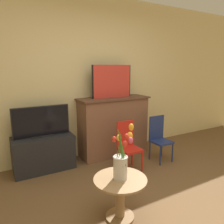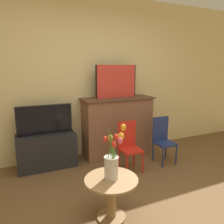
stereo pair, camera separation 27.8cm
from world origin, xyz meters
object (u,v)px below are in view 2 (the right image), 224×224
painting (116,81)px  vase_tulips (112,161)px  chair_blue (163,138)px  tv_monitor (45,120)px  chair_red (129,144)px

painting → vase_tulips: painting is taller
painting → chair_blue: painting is taller
painting → chair_blue: 1.21m
tv_monitor → chair_blue: size_ratio=1.11×
vase_tulips → painting: bearing=63.6°
chair_red → chair_blue: size_ratio=1.00×
chair_red → tv_monitor: bearing=151.1°
tv_monitor → chair_red: bearing=-28.9°
tv_monitor → chair_blue: 1.88m
painting → chair_red: size_ratio=0.99×
chair_red → painting: bearing=82.4°
chair_blue → vase_tulips: 1.63m
tv_monitor → vase_tulips: 1.58m
painting → tv_monitor: size_ratio=0.90×
tv_monitor → chair_blue: tv_monitor is taller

